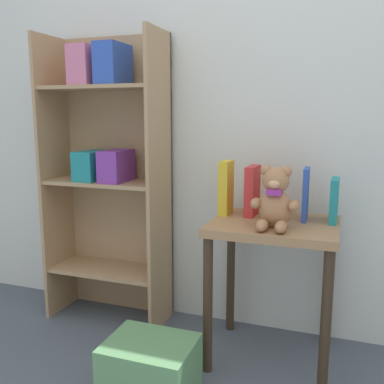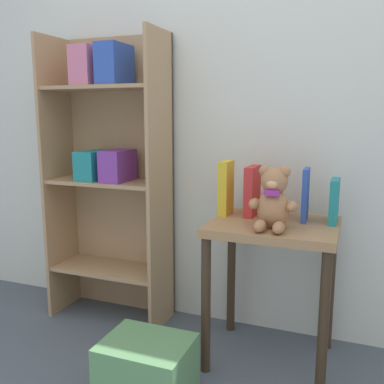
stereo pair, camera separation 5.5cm
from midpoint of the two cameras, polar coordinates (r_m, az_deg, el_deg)
The scene contains 10 objects.
wall_back at distance 2.10m, azimuth 9.19°, elevation 15.12°, with size 4.80×0.06×2.50m.
bookshelf_side at distance 2.24m, azimuth -11.72°, elevation 3.92°, with size 0.62×0.28×1.46m.
display_table at distance 1.86m, azimuth 9.97°, elevation -7.38°, with size 0.53×0.44×0.62m.
teddy_bear at distance 1.71m, azimuth 10.08°, elevation -1.05°, with size 0.19×0.17×0.25m.
book_standing_yellow at distance 1.93m, azimuth 3.74°, elevation 0.57°, with size 0.04×0.11×0.24m, color gold.
book_standing_red at distance 1.92m, azimuth 7.24°, elevation 0.17°, with size 0.04×0.15×0.22m, color red.
book_standing_orange at distance 1.90m, azimuth 10.63°, elevation -0.67°, with size 0.02×0.12×0.18m, color orange.
book_standing_blue at distance 1.87m, azimuth 14.10°, elevation -0.30°, with size 0.02×0.12×0.22m, color #2D51B7.
book_standing_teal at distance 1.88m, azimuth 17.64°, elevation -1.07°, with size 0.03×0.14×0.18m, color teal.
storage_bin at distance 1.75m, azimuth -6.56°, elevation -22.65°, with size 0.33×0.26×0.24m.
Camera 1 is at (0.36, -0.55, 1.07)m, focal length 40.00 mm.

